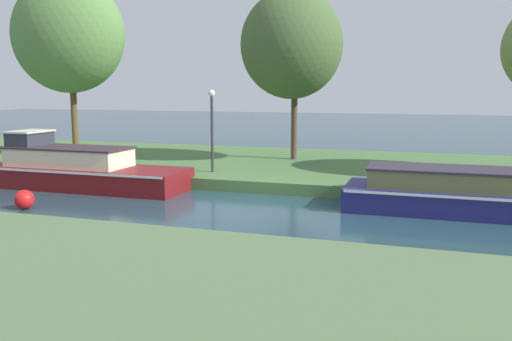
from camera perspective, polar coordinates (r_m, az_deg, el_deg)
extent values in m
plane|color=#223F4A|center=(15.57, -1.42, -3.91)|extent=(120.00, 120.00, 0.00)
cube|color=#4A723E|center=(22.15, 4.61, 0.38)|extent=(72.00, 10.00, 0.40)
cube|color=#567048|center=(8.02, -24.25, -15.67)|extent=(72.00, 10.00, 0.40)
cube|color=maroon|center=(19.40, -17.67, -0.69)|extent=(7.24, 2.20, 0.74)
cube|color=white|center=(19.35, -17.72, 0.27)|extent=(7.09, 2.23, 0.07)
cube|color=beige|center=(19.68, -19.25, 1.34)|extent=(4.22, 1.67, 0.61)
cube|color=#372831|center=(19.64, -19.30, 2.31)|extent=(4.32, 1.76, 0.06)
cube|color=#2F323E|center=(20.64, -22.91, 3.05)|extent=(0.99, 1.41, 0.52)
cube|color=beige|center=(20.62, -22.96, 3.86)|extent=(1.09, 1.49, 0.06)
cube|color=navy|center=(15.86, 21.83, -3.07)|extent=(6.77, 2.16, 0.67)
cube|color=white|center=(15.81, 21.89, -2.02)|extent=(6.64, 2.19, 0.07)
cube|color=olive|center=(15.73, 19.58, -0.86)|extent=(4.14, 1.64, 0.51)
cube|color=#312A37|center=(15.68, 19.63, 0.17)|extent=(4.24, 1.73, 0.06)
cylinder|color=brown|center=(25.57, -18.78, 5.94)|extent=(0.28, 0.28, 3.94)
ellipsoid|color=#598643|center=(25.52, -19.37, 13.46)|extent=(5.22, 3.90, 5.05)
cylinder|color=#4F3C2E|center=(22.92, 4.09, 5.64)|extent=(0.26, 0.26, 3.56)
ellipsoid|color=#455F32|center=(22.40, 3.81, 13.21)|extent=(4.16, 4.23, 4.39)
cylinder|color=#333338|center=(19.38, -4.69, 3.82)|extent=(0.10, 0.10, 2.72)
sphere|color=white|center=(19.31, -4.74, 8.20)|extent=(0.24, 0.24, 0.24)
cylinder|color=#463A29|center=(20.96, -17.20, 1.07)|extent=(0.17, 0.17, 0.71)
sphere|color=red|center=(16.64, -23.43, -2.84)|extent=(0.55, 0.55, 0.55)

